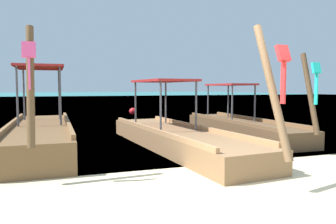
{
  "coord_description": "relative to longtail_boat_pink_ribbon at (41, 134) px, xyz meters",
  "views": [
    {
      "loc": [
        -2.67,
        -4.1,
        1.5
      ],
      "look_at": [
        0.0,
        3.55,
        0.9
      ],
      "focal_mm": 34.79,
      "sensor_mm": 36.0,
      "label": 1
    }
  ],
  "objects": [
    {
      "name": "mooring_buoy_near",
      "position": [
        4.47,
        9.2,
        -0.16
      ],
      "size": [
        0.39,
        0.39,
        0.39
      ],
      "color": "red",
      "rests_on": "sea_water"
    },
    {
      "name": "longtail_boat_turquoise_ribbon",
      "position": [
        5.89,
        0.27,
        -0.06
      ],
      "size": [
        1.2,
        6.08,
        2.32
      ],
      "color": "brown",
      "rests_on": "ground"
    },
    {
      "name": "ground",
      "position": [
        3.02,
        -4.51,
        -0.36
      ],
      "size": [
        120.0,
        120.0,
        0.0
      ],
      "primitive_type": "plane",
      "color": "beige"
    },
    {
      "name": "sea_water",
      "position": [
        3.02,
        57.04,
        -0.35
      ],
      "size": [
        120.0,
        120.0,
        0.0
      ],
      "primitive_type": "plane",
      "color": "teal",
      "rests_on": "ground"
    },
    {
      "name": "longtail_boat_pink_ribbon",
      "position": [
        0.0,
        0.0,
        0.0
      ],
      "size": [
        1.38,
        6.32,
        2.51
      ],
      "color": "brown",
      "rests_on": "ground"
    },
    {
      "name": "longtail_boat_red_ribbon",
      "position": [
        3.18,
        -1.1,
        -0.06
      ],
      "size": [
        1.87,
        7.03,
        2.5
      ],
      "color": "olive",
      "rests_on": "ground"
    }
  ]
}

